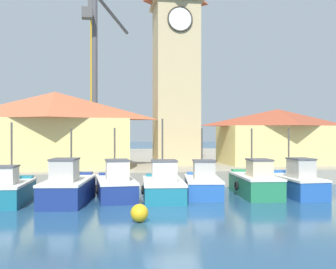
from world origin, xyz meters
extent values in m
plane|color=navy|center=(0.00, 0.00, 0.00)|extent=(300.00, 300.00, 0.00)
cube|color=#9E937F|center=(0.00, 27.45, 0.52)|extent=(120.00, 40.00, 1.03)
cube|color=#196B7F|center=(-7.90, 3.27, 0.49)|extent=(2.04, 4.27, 0.97)
cube|color=#196B7F|center=(-7.81, 5.11, 1.09)|extent=(1.60, 0.67, 0.24)
cube|color=silver|center=(-7.90, 3.27, 1.02)|extent=(2.10, 4.33, 0.12)
cube|color=beige|center=(-7.93, 2.54, 1.49)|extent=(1.17, 1.31, 0.82)
cube|color=#4C4C51|center=(-7.93, 2.54, 1.94)|extent=(1.25, 1.39, 0.08)
cylinder|color=#4C4742|center=(-7.87, 3.79, 2.62)|extent=(0.10, 0.10, 3.07)
cube|color=navy|center=(-4.92, 3.21, 0.54)|extent=(2.67, 5.38, 1.09)
cube|color=navy|center=(-4.60, 5.52, 1.21)|extent=(1.75, 0.82, 0.24)
cube|color=silver|center=(-4.92, 3.21, 1.14)|extent=(2.74, 5.44, 0.12)
cube|color=#B2ADA3|center=(-5.04, 2.32, 1.72)|extent=(1.39, 1.69, 1.05)
cube|color=#4C4C51|center=(-5.04, 2.32, 2.29)|extent=(1.48, 1.78, 0.08)
cylinder|color=#4C4742|center=(-4.83, 3.85, 2.51)|extent=(0.10, 0.10, 2.62)
torus|color=black|center=(-5.94, 3.61, 0.54)|extent=(0.19, 0.53, 0.52)
cube|color=navy|center=(-2.46, 4.14, 0.48)|extent=(2.18, 4.95, 0.96)
cube|color=navy|center=(-2.59, 6.31, 1.08)|extent=(1.65, 0.69, 0.24)
cube|color=silver|center=(-2.46, 4.14, 1.01)|extent=(2.25, 5.02, 0.12)
cube|color=silver|center=(-2.41, 3.29, 1.59)|extent=(1.22, 1.52, 1.04)
cube|color=#4C4C51|center=(-2.41, 3.29, 2.15)|extent=(1.31, 1.60, 0.08)
cylinder|color=#4C4742|center=(-2.49, 4.74, 2.48)|extent=(0.10, 0.10, 2.82)
torus|color=black|center=(-3.50, 4.32, 0.48)|extent=(0.15, 0.53, 0.52)
cube|color=#196B7F|center=(0.10, 3.42, 0.45)|extent=(2.49, 4.85, 0.91)
cube|color=#196B7F|center=(0.28, 5.50, 1.03)|extent=(1.82, 0.75, 0.24)
cube|color=silver|center=(0.10, 3.42, 0.96)|extent=(2.55, 4.92, 0.12)
cube|color=silver|center=(0.03, 2.60, 1.56)|extent=(1.37, 1.51, 1.07)
cube|color=#4C4C51|center=(0.03, 2.60, 2.13)|extent=(1.46, 1.60, 0.08)
cylinder|color=#4C4742|center=(0.15, 4.00, 2.71)|extent=(0.10, 0.10, 3.38)
torus|color=black|center=(-1.00, 3.75, 0.45)|extent=(0.16, 0.53, 0.52)
cube|color=#2356A8|center=(2.50, 4.05, 0.46)|extent=(2.54, 4.56, 0.92)
cube|color=#2356A8|center=(2.80, 5.93, 1.04)|extent=(1.67, 0.85, 0.24)
cube|color=silver|center=(2.50, 4.05, 0.97)|extent=(2.61, 4.63, 0.12)
cube|color=#B2ADA3|center=(2.38, 3.30, 1.53)|extent=(1.32, 1.46, 0.99)
cube|color=#4C4C51|center=(2.38, 3.30, 2.06)|extent=(1.41, 1.55, 0.08)
cylinder|color=#4C4742|center=(2.58, 4.58, 2.46)|extent=(0.10, 0.10, 2.85)
torus|color=black|center=(1.53, 4.42, 0.46)|extent=(0.20, 0.53, 0.52)
cube|color=#237A4C|center=(5.46, 3.62, 0.54)|extent=(2.27, 4.94, 1.08)
cube|color=#237A4C|center=(5.64, 5.76, 1.20)|extent=(1.64, 0.73, 0.24)
cube|color=silver|center=(5.46, 3.62, 1.13)|extent=(2.33, 5.00, 0.12)
cube|color=beige|center=(5.39, 2.78, 1.64)|extent=(1.24, 1.53, 0.89)
cube|color=#4C4C51|center=(5.39, 2.78, 2.12)|extent=(1.33, 1.61, 0.08)
cylinder|color=#4C4742|center=(5.51, 4.21, 2.53)|extent=(0.10, 0.10, 2.67)
torus|color=black|center=(4.47, 3.94, 0.54)|extent=(0.16, 0.53, 0.52)
cube|color=#2356A8|center=(7.72, 3.35, 0.50)|extent=(1.81, 4.81, 1.01)
cube|color=#2356A8|center=(7.70, 5.50, 1.13)|extent=(1.50, 0.62, 0.24)
cube|color=silver|center=(7.72, 3.35, 1.06)|extent=(1.87, 4.87, 0.12)
cube|color=#B2ADA3|center=(7.73, 2.52, 1.62)|extent=(1.07, 1.45, 1.01)
cube|color=#4C4C51|center=(7.73, 2.52, 2.16)|extent=(1.15, 1.53, 0.08)
cylinder|color=#4C4742|center=(7.72, 3.95, 2.50)|extent=(0.10, 0.10, 2.77)
torus|color=black|center=(6.76, 3.58, 0.50)|extent=(0.13, 0.52, 0.52)
cube|color=tan|center=(2.74, 13.82, 7.51)|extent=(3.41, 3.41, 12.96)
cube|color=tan|center=(2.74, 13.82, 14.14)|extent=(3.91, 3.91, 0.30)
cylinder|color=white|center=(2.74, 12.05, 12.45)|extent=(1.88, 0.12, 1.88)
torus|color=#332D23|center=(2.74, 12.01, 12.45)|extent=(2.00, 0.12, 2.00)
cube|color=#E5D17A|center=(-6.74, 12.87, 2.85)|extent=(10.90, 6.34, 3.63)
pyramid|color=#C1603D|center=(-6.74, 12.87, 5.70)|extent=(11.30, 6.74, 2.07)
cube|color=#E5D17A|center=(11.43, 13.32, 2.61)|extent=(9.33, 5.21, 3.17)
pyramid|color=#A3472D|center=(11.43, 13.32, 4.91)|extent=(9.73, 5.61, 1.43)
cube|color=#353539|center=(-3.96, 21.47, 1.63)|extent=(2.00, 2.00, 1.20)
cylinder|color=#4C4C51|center=(-3.96, 21.47, 9.83)|extent=(0.56, 0.56, 15.20)
cylinder|color=#4C4C51|center=(-2.19, 24.51, 16.28)|extent=(3.91, 6.34, 2.60)
cube|color=#4C4C4C|center=(-4.64, 20.32, 15.03)|extent=(1.00, 1.00, 1.00)
cube|color=#976E11|center=(-4.33, 28.11, 1.63)|extent=(2.00, 2.00, 1.20)
cylinder|color=gold|center=(-4.33, 28.11, 11.55)|extent=(0.56, 0.56, 18.65)
cylinder|color=gold|center=(-4.37, 31.21, 19.01)|extent=(0.43, 6.32, 2.21)
cube|color=#4C4C4C|center=(-4.31, 26.77, 17.97)|extent=(1.00, 1.00, 1.00)
sphere|color=gold|center=(-1.70, -2.04, 0.36)|extent=(0.72, 0.72, 0.72)
camera|label=1|loc=(-3.14, -17.82, 3.56)|focal=42.00mm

